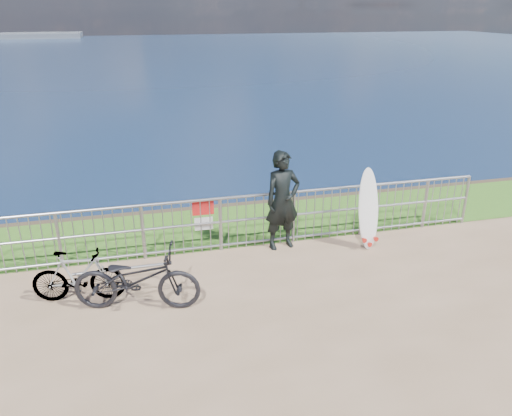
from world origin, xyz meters
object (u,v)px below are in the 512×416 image
object	(u,v)px
bicycle_far	(78,276)
surfer	(283,201)
bicycle_near	(137,279)
surfboard	(368,212)

from	to	relation	value
bicycle_far	surfer	bearing A→B (deg)	-65.01
bicycle_near	bicycle_far	bearing A→B (deg)	76.82
bicycle_near	bicycle_far	size ratio (longest dim) A/B	1.34
bicycle_near	surfboard	bearing A→B (deg)	-62.15
bicycle_near	bicycle_far	world-z (taller)	bicycle_near
surfboard	bicycle_near	size ratio (longest dim) A/B	0.82
surfer	bicycle_far	bearing A→B (deg)	-174.43
surfer	bicycle_near	xyz separation A→B (m)	(-2.88, -1.56, -0.47)
surfboard	bicycle_far	bearing A→B (deg)	-172.96
surfboard	bicycle_far	xyz separation A→B (m)	(-5.46, -0.67, -0.30)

